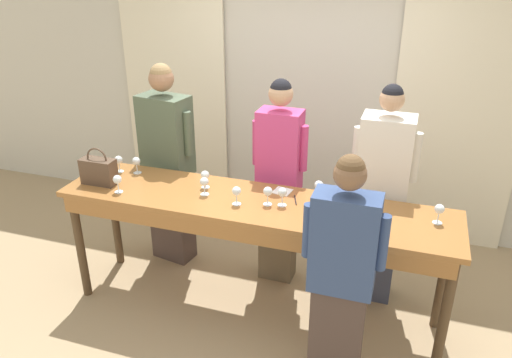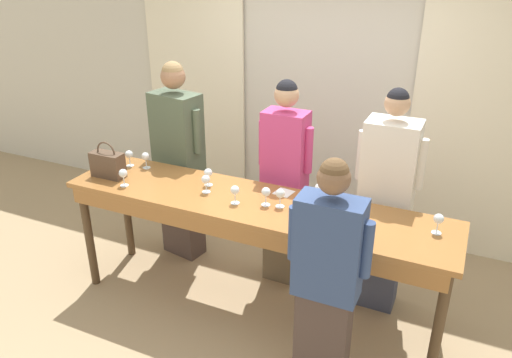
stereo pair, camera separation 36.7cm
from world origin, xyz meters
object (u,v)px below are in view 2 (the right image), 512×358
at_px(tasting_bar, 251,216).
at_px(wine_glass_center_right, 206,180).
at_px(wine_glass_front_left, 439,220).
at_px(guest_cream_sweater, 385,204).
at_px(wine_glass_front_right, 146,157).
at_px(wine_glass_center_mid, 208,173).
at_px(wine_glass_near_host, 123,174).
at_px(guest_pink_top, 284,183).
at_px(wine_glass_center_left, 129,155).
at_px(guest_olive_jacket, 179,162).
at_px(wine_glass_back_mid, 266,193).
at_px(wine_glass_front_mid, 280,194).
at_px(host_pouring, 326,284).
at_px(wine_bottle, 360,226).
at_px(wine_glass_back_left, 235,191).
at_px(handbag, 108,164).
at_px(wine_glass_back_right, 319,189).

relative_size(tasting_bar, wine_glass_center_right, 21.16).
relative_size(wine_glass_front_left, guest_cream_sweater, 0.08).
bearing_deg(tasting_bar, wine_glass_front_right, 168.89).
relative_size(wine_glass_center_mid, wine_glass_near_host, 1.00).
height_order(wine_glass_front_left, wine_glass_near_host, same).
height_order(wine_glass_front_left, guest_pink_top, guest_pink_top).
xyz_separation_m(tasting_bar, wine_glass_front_right, (-1.08, 0.21, 0.21)).
height_order(wine_glass_near_host, guest_cream_sweater, guest_cream_sweater).
relative_size(tasting_bar, wine_glass_center_left, 21.16).
bearing_deg(wine_glass_near_host, wine_glass_front_left, 6.47).
bearing_deg(guest_olive_jacket, wine_glass_back_mid, -26.04).
bearing_deg(guest_cream_sweater, wine_glass_center_right, -157.53).
relative_size(tasting_bar, wine_glass_front_mid, 21.16).
xyz_separation_m(wine_glass_front_left, host_pouring, (-0.54, -0.66, -0.23)).
relative_size(wine_bottle, wine_glass_back_left, 2.27).
height_order(handbag, wine_glass_back_right, handbag).
height_order(wine_glass_center_left, wine_glass_center_mid, same).
distance_m(wine_glass_center_left, wine_glass_back_left, 1.16).
xyz_separation_m(tasting_bar, wine_glass_center_mid, (-0.43, 0.13, 0.21)).
height_order(wine_glass_center_left, wine_glass_back_left, same).
bearing_deg(wine_glass_center_left, wine_glass_back_mid, -7.60).
distance_m(wine_glass_center_right, host_pouring, 1.29).
height_order(wine_glass_center_left, wine_glass_near_host, same).
distance_m(wine_glass_front_mid, wine_glass_back_right, 0.30).
bearing_deg(host_pouring, wine_glass_near_host, 167.36).
relative_size(wine_bottle, wine_glass_back_mid, 2.27).
bearing_deg(wine_glass_center_right, wine_glass_back_mid, -0.75).
relative_size(wine_glass_front_right, wine_glass_back_right, 1.00).
bearing_deg(guest_cream_sweater, host_pouring, -96.63).
height_order(wine_glass_front_left, wine_glass_center_right, same).
bearing_deg(wine_glass_center_right, guest_olive_jacket, 138.14).
bearing_deg(wine_glass_front_left, guest_cream_sweater, 133.73).
xyz_separation_m(wine_glass_center_mid, guest_pink_top, (0.48, 0.41, -0.16)).
xyz_separation_m(wine_glass_front_left, wine_glass_back_right, (-0.85, 0.12, -0.00)).
bearing_deg(guest_cream_sweater, handbag, -164.33).
xyz_separation_m(wine_glass_front_right, guest_pink_top, (1.13, 0.33, -0.16)).
height_order(handbag, wine_glass_center_left, handbag).
xyz_separation_m(wine_glass_center_mid, wine_glass_back_mid, (0.55, -0.12, 0.00)).
distance_m(wine_glass_front_mid, host_pouring, 0.82).
relative_size(handbag, wine_glass_back_left, 2.15).
xyz_separation_m(tasting_bar, wine_glass_back_left, (-0.10, -0.06, 0.21)).
xyz_separation_m(wine_bottle, wine_glass_front_mid, (-0.64, 0.24, -0.02)).
relative_size(wine_glass_center_left, wine_glass_center_mid, 1.00).
bearing_deg(tasting_bar, handbag, -177.31).
distance_m(wine_glass_center_left, guest_cream_sweater, 2.15).
bearing_deg(wine_glass_center_right, wine_glass_near_host, -165.39).
distance_m(tasting_bar, wine_bottle, 0.92).
bearing_deg(wine_glass_front_mid, wine_glass_back_left, -165.60).
relative_size(wine_glass_front_left, wine_glass_center_left, 1.00).
xyz_separation_m(wine_glass_front_mid, guest_cream_sweater, (0.66, 0.51, -0.18)).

